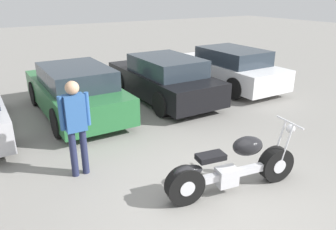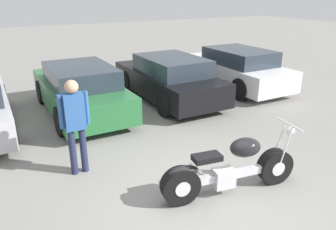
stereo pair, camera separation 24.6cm
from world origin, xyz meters
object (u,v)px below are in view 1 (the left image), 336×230
object	(u,v)px
parked_car_black	(163,79)
person_standing	(76,121)
motorcycle	(232,168)
parked_car_green	(75,91)
parked_car_white	(228,68)

from	to	relation	value
parked_car_black	person_standing	size ratio (longest dim) A/B	2.45
motorcycle	parked_car_green	world-z (taller)	parked_car_green
motorcycle	person_standing	world-z (taller)	person_standing
motorcycle	parked_car_white	distance (m)	6.39
motorcycle	parked_car_black	world-z (taller)	parked_car_black
parked_car_green	parked_car_white	distance (m)	5.22
motorcycle	parked_car_green	bearing A→B (deg)	102.41
motorcycle	parked_car_white	xyz separation A→B (m)	(4.15, 4.86, 0.22)
parked_car_white	motorcycle	bearing A→B (deg)	-130.45
parked_car_white	person_standing	size ratio (longest dim) A/B	2.45
parked_car_white	parked_car_black	bearing A→B (deg)	-177.79
motorcycle	parked_car_white	size ratio (longest dim) A/B	0.56
parked_car_white	person_standing	distance (m)	6.83
parked_car_black	parked_car_white	world-z (taller)	same
motorcycle	parked_car_white	bearing A→B (deg)	49.55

